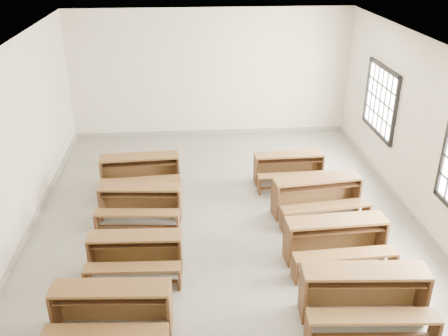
{
  "coord_description": "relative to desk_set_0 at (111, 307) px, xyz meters",
  "views": [
    {
      "loc": [
        -0.63,
        -8.0,
        4.81
      ],
      "look_at": [
        0.0,
        0.0,
        1.0
      ],
      "focal_mm": 40.0,
      "sensor_mm": 36.0,
      "label": 1
    }
  ],
  "objects": [
    {
      "name": "desk_set_1",
      "position": [
        0.2,
        1.29,
        -0.03
      ],
      "size": [
        1.45,
        0.8,
        0.64
      ],
      "rotation": [
        0.0,
        0.0,
        -0.04
      ],
      "color": "brown",
      "rests_on": "ground"
    },
    {
      "name": "desk_set_5",
      "position": [
        3.36,
        1.35,
        0.02
      ],
      "size": [
        1.64,
        0.91,
        0.72
      ],
      "rotation": [
        0.0,
        0.0,
        0.05
      ],
      "color": "brown",
      "rests_on": "ground"
    },
    {
      "name": "desk_set_0",
      "position": [
        0.0,
        0.0,
        0.0
      ],
      "size": [
        1.59,
        0.9,
        0.69
      ],
      "rotation": [
        0.0,
        0.0,
        -0.07
      ],
      "color": "brown",
      "rests_on": "ground"
    },
    {
      "name": "desk_set_2",
      "position": [
        0.16,
        2.87,
        -0.02
      ],
      "size": [
        1.53,
        0.89,
        0.66
      ],
      "rotation": [
        0.0,
        0.0,
        -0.09
      ],
      "color": "brown",
      "rests_on": "ground"
    },
    {
      "name": "desk_set_4",
      "position": [
        3.36,
        0.01,
        0.04
      ],
      "size": [
        1.74,
        0.99,
        0.76
      ],
      "rotation": [
        0.0,
        0.0,
        -0.07
      ],
      "color": "brown",
      "rests_on": "ground"
    },
    {
      "name": "desk_set_6",
      "position": [
        3.42,
        2.8,
        0.02
      ],
      "size": [
        1.71,
        1.03,
        0.73
      ],
      "rotation": [
        0.0,
        0.0,
        0.12
      ],
      "color": "brown",
      "rests_on": "ground"
    },
    {
      "name": "room",
      "position": [
        1.78,
        2.84,
        1.74
      ],
      "size": [
        8.5,
        8.5,
        3.2
      ],
      "color": "gray",
      "rests_on": "ground"
    },
    {
      "name": "desk_set_3",
      "position": [
        0.08,
        4.1,
        0.01
      ],
      "size": [
        1.63,
        0.91,
        0.71
      ],
      "rotation": [
        0.0,
        0.0,
        0.06
      ],
      "color": "brown",
      "rests_on": "ground"
    },
    {
      "name": "desk_set_7",
      "position": [
        3.16,
        4.13,
        -0.03
      ],
      "size": [
        1.45,
        0.77,
        0.64
      ],
      "rotation": [
        0.0,
        0.0,
        0.02
      ],
      "color": "brown",
      "rests_on": "ground"
    }
  ]
}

